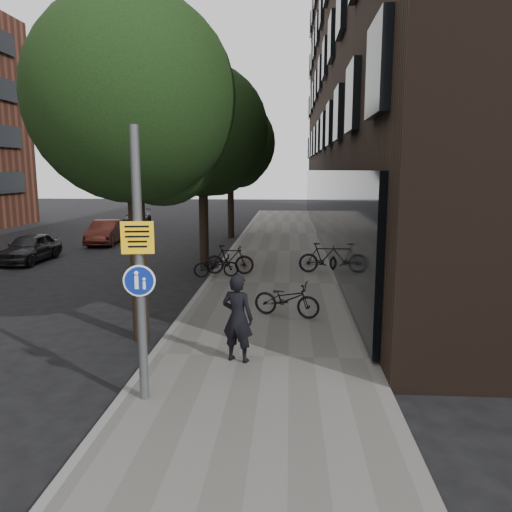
# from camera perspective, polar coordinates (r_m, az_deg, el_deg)

# --- Properties ---
(ground) EXTENTS (120.00, 120.00, 0.00)m
(ground) POSITION_cam_1_polar(r_m,az_deg,el_deg) (7.30, -2.68, -21.67)
(ground) COLOR black
(ground) RESTS_ON ground
(sidewalk) EXTENTS (4.50, 60.00, 0.12)m
(sidewalk) POSITION_cam_1_polar(r_m,az_deg,el_deg) (16.62, 2.09, -3.25)
(sidewalk) COLOR #605D59
(sidewalk) RESTS_ON ground
(curb_edge) EXTENTS (0.15, 60.00, 0.13)m
(curb_edge) POSITION_cam_1_polar(r_m,az_deg,el_deg) (16.84, -5.60, -3.11)
(curb_edge) COLOR slate
(curb_edge) RESTS_ON ground
(building_right_dark_brick) EXTENTS (12.00, 40.00, 18.00)m
(building_right_dark_brick) POSITION_cam_1_polar(r_m,az_deg,el_deg) (29.69, 20.12, 19.29)
(building_right_dark_brick) COLOR black
(building_right_dark_brick) RESTS_ON ground
(street_tree_near) EXTENTS (4.40, 4.40, 7.50)m
(street_tree_near) POSITION_cam_1_polar(r_m,az_deg,el_deg) (11.38, -13.37, 16.09)
(street_tree_near) COLOR black
(street_tree_near) RESTS_ON ground
(street_tree_mid) EXTENTS (5.00, 5.00, 7.80)m
(street_tree_mid) POSITION_cam_1_polar(r_m,az_deg,el_deg) (19.64, -5.88, 13.54)
(street_tree_mid) COLOR black
(street_tree_mid) RESTS_ON ground
(street_tree_far) EXTENTS (5.00, 5.00, 7.80)m
(street_tree_far) POSITION_cam_1_polar(r_m,az_deg,el_deg) (28.54, -2.78, 12.39)
(street_tree_far) COLOR black
(street_tree_far) RESTS_ON ground
(signpost) EXTENTS (0.50, 0.15, 4.36)m
(signpost) POSITION_cam_1_polar(r_m,az_deg,el_deg) (8.02, -13.17, -1.14)
(signpost) COLOR #595B5E
(signpost) RESTS_ON sidewalk
(pedestrian) EXTENTS (0.73, 0.59, 1.74)m
(pedestrian) POSITION_cam_1_polar(r_m,az_deg,el_deg) (9.72, -2.12, -7.09)
(pedestrian) COLOR black
(pedestrian) RESTS_ON sidewalk
(parked_bike_facade_near) EXTENTS (1.83, 1.08, 0.91)m
(parked_bike_facade_near) POSITION_cam_1_polar(r_m,az_deg,el_deg) (12.76, 3.53, -4.91)
(parked_bike_facade_near) COLOR black
(parked_bike_facade_near) RESTS_ON sidewalk
(parked_bike_facade_far) EXTENTS (1.83, 0.60, 1.09)m
(parked_bike_facade_far) POSITION_cam_1_polar(r_m,az_deg,el_deg) (18.29, 7.76, -0.20)
(parked_bike_facade_far) COLOR black
(parked_bike_facade_far) RESTS_ON sidewalk
(parked_bike_curb_near) EXTENTS (1.65, 0.87, 0.82)m
(parked_bike_curb_near) POSITION_cam_1_polar(r_m,az_deg,el_deg) (17.44, -4.57, -1.07)
(parked_bike_curb_near) COLOR black
(parked_bike_curb_near) RESTS_ON sidewalk
(parked_bike_curb_far) EXTENTS (1.77, 0.54, 1.06)m
(parked_bike_curb_far) POSITION_cam_1_polar(r_m,az_deg,el_deg) (17.88, -3.07, -0.41)
(parked_bike_curb_far) COLOR black
(parked_bike_curb_far) RESTS_ON sidewalk
(parked_car_near) EXTENTS (1.42, 3.51, 1.20)m
(parked_car_near) POSITION_cam_1_polar(r_m,az_deg,el_deg) (22.94, -24.42, 0.86)
(parked_car_near) COLOR black
(parked_car_near) RESTS_ON ground
(parked_car_mid) EXTENTS (1.63, 3.80, 1.22)m
(parked_car_mid) POSITION_cam_1_polar(r_m,az_deg,el_deg) (27.20, -16.81, 2.61)
(parked_car_mid) COLOR #4C1C15
(parked_car_mid) RESTS_ON ground
(parked_car_far) EXTENTS (1.84, 3.78, 1.06)m
(parked_car_far) POSITION_cam_1_polar(r_m,az_deg,el_deg) (36.11, -13.40, 4.31)
(parked_car_far) COLOR black
(parked_car_far) RESTS_ON ground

